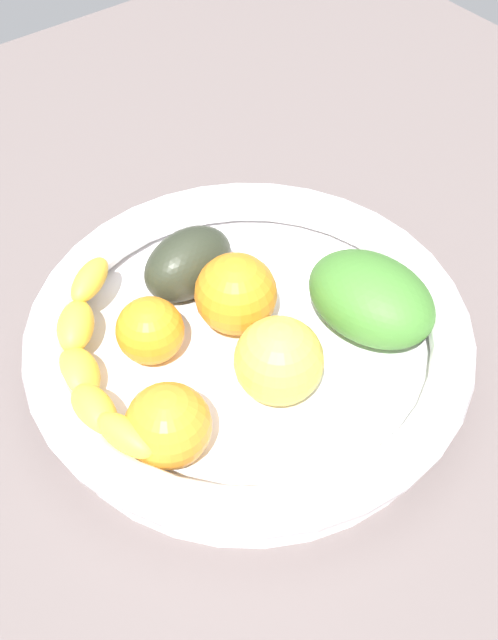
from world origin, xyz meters
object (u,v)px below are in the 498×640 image
object	(u,v)px
fruit_bowl	(249,340)
orange_front	(168,425)
mango_green	(371,298)
apple_yellow	(279,361)
orange_mid_left	(236,294)
avocado_dark	(184,266)
orange_mid_right	(150,331)
banana_draped_left	(87,365)

from	to	relation	value
fruit_bowl	orange_front	distance (cm)	11.54
mango_green	apple_yellow	bearing A→B (deg)	3.95
fruit_bowl	orange_mid_left	distance (cm)	3.79
avocado_dark	apple_yellow	bearing A→B (deg)	88.01
orange_mid_left	orange_mid_right	distance (cm)	7.38
fruit_bowl	avocado_dark	distance (cm)	8.55
fruit_bowl	orange_mid_right	distance (cm)	7.91
fruit_bowl	orange_front	size ratio (longest dim) A/B	5.76
fruit_bowl	orange_front	xyz separation A→B (cm)	(10.39, 4.41, 2.39)
orange_mid_left	avocado_dark	world-z (taller)	orange_mid_left
orange_front	mango_green	distance (cm)	19.41
orange_mid_right	orange_front	bearing A→B (deg)	65.27
banana_draped_left	orange_front	bearing A→B (deg)	100.99
apple_yellow	avocado_dark	bearing A→B (deg)	-91.99
fruit_bowl	mango_green	world-z (taller)	mango_green
banana_draped_left	avocado_dark	distance (cm)	12.34
orange_front	orange_mid_right	distance (cm)	9.27
avocado_dark	orange_front	bearing A→B (deg)	51.96
banana_draped_left	orange_mid_right	bearing A→B (deg)	-179.70
fruit_bowl	avocado_dark	xyz separation A→B (cm)	(0.46, -8.28, 2.06)
fruit_bowl	banana_draped_left	bearing A→B (deg)	-18.29
orange_mid_left	apple_yellow	bearing A→B (deg)	77.68
orange_mid_right	apple_yellow	distance (cm)	10.44
banana_draped_left	orange_front	xyz separation A→B (cm)	(-1.63, 8.39, 0.38)
orange_mid_right	apple_yellow	bearing A→B (deg)	122.54
orange_mid_right	avocado_dark	xyz separation A→B (cm)	(-6.06, -4.28, 0.05)
fruit_bowl	mango_green	distance (cm)	10.19
orange_mid_left	banana_draped_left	bearing A→B (deg)	-6.03
banana_draped_left	avocado_dark	world-z (taller)	avocado_dark
orange_mid_left	orange_mid_right	bearing A→B (deg)	-10.77
orange_front	avocado_dark	bearing A→B (deg)	-128.04
orange_mid_left	mango_green	bearing A→B (deg)	141.04
orange_front	orange_mid_left	size ratio (longest dim) A/B	0.92
orange_mid_left	orange_mid_right	world-z (taller)	orange_mid_left
fruit_bowl	mango_green	size ratio (longest dim) A/B	3.22
fruit_bowl	avocado_dark	world-z (taller)	avocado_dark
fruit_bowl	apple_yellow	world-z (taller)	apple_yellow
banana_draped_left	apple_yellow	distance (cm)	14.16
orange_mid_left	mango_green	xyz separation A→B (cm)	(-8.31, 6.72, -0.23)
orange_front	avocado_dark	distance (cm)	16.12
fruit_bowl	mango_green	xyz separation A→B (cm)	(-9.01, 4.09, 2.42)
banana_draped_left	orange_mid_left	xyz separation A→B (cm)	(-12.73, 1.34, 0.63)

